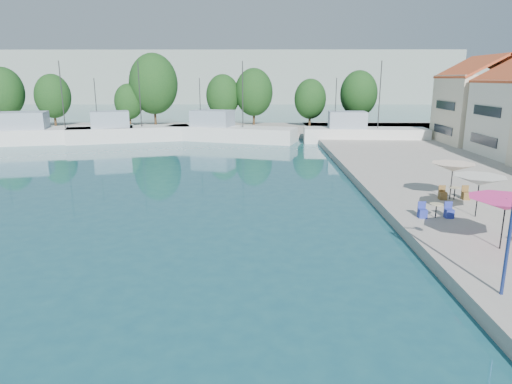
{
  "coord_description": "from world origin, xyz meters",
  "views": [
    {
      "loc": [
        -1.14,
        -0.99,
        7.76
      ],
      "look_at": [
        -1.35,
        26.0,
        1.01
      ],
      "focal_mm": 32.0,
      "sensor_mm": 36.0,
      "label": 1
    }
  ],
  "objects_px": {
    "trawler_01": "(44,134)",
    "trawler_04": "(362,134)",
    "trawler_03": "(228,132)",
    "umbrella_pink": "(506,204)",
    "trawler_02": "(127,133)",
    "umbrella_white": "(479,181)",
    "umbrella_cream": "(453,167)"
  },
  "relations": [
    {
      "from": "trawler_01",
      "to": "umbrella_pink",
      "type": "distance_m",
      "value": 52.52
    },
    {
      "from": "umbrella_pink",
      "to": "umbrella_white",
      "type": "bearing_deg",
      "value": 76.81
    },
    {
      "from": "trawler_01",
      "to": "umbrella_pink",
      "type": "height_order",
      "value": "trawler_01"
    },
    {
      "from": "trawler_01",
      "to": "umbrella_cream",
      "type": "relative_size",
      "value": 8.13
    },
    {
      "from": "trawler_03",
      "to": "trawler_04",
      "type": "xyz_separation_m",
      "value": [
        16.72,
        -1.53,
        0.0
      ]
    },
    {
      "from": "trawler_03",
      "to": "umbrella_white",
      "type": "height_order",
      "value": "trawler_03"
    },
    {
      "from": "trawler_03",
      "to": "umbrella_white",
      "type": "xyz_separation_m",
      "value": [
        15.59,
        -34.68,
        1.49
      ]
    },
    {
      "from": "umbrella_cream",
      "to": "umbrella_pink",
      "type": "bearing_deg",
      "value": -98.25
    },
    {
      "from": "trawler_02",
      "to": "trawler_03",
      "type": "distance_m",
      "value": 12.72
    },
    {
      "from": "trawler_01",
      "to": "umbrella_pink",
      "type": "bearing_deg",
      "value": -59.48
    },
    {
      "from": "trawler_04",
      "to": "umbrella_pink",
      "type": "height_order",
      "value": "trawler_04"
    },
    {
      "from": "trawler_01",
      "to": "trawler_04",
      "type": "relative_size",
      "value": 1.38
    },
    {
      "from": "umbrella_pink",
      "to": "umbrella_white",
      "type": "height_order",
      "value": "umbrella_pink"
    },
    {
      "from": "umbrella_cream",
      "to": "trawler_03",
      "type": "bearing_deg",
      "value": 116.8
    },
    {
      "from": "trawler_02",
      "to": "trawler_03",
      "type": "bearing_deg",
      "value": -15.05
    },
    {
      "from": "trawler_04",
      "to": "trawler_03",
      "type": "bearing_deg",
      "value": 178.06
    },
    {
      "from": "trawler_01",
      "to": "umbrella_pink",
      "type": "xyz_separation_m",
      "value": [
        36.97,
        -37.26,
        1.53
      ]
    },
    {
      "from": "trawler_01",
      "to": "trawler_04",
      "type": "distance_m",
      "value": 39.22
    },
    {
      "from": "trawler_01",
      "to": "umbrella_white",
      "type": "distance_m",
      "value": 50.11
    },
    {
      "from": "trawler_02",
      "to": "trawler_03",
      "type": "height_order",
      "value": "same"
    },
    {
      "from": "trawler_04",
      "to": "trawler_02",
      "type": "bearing_deg",
      "value": -178.5
    },
    {
      "from": "trawler_03",
      "to": "trawler_04",
      "type": "relative_size",
      "value": 1.12
    },
    {
      "from": "trawler_01",
      "to": "trawler_02",
      "type": "relative_size",
      "value": 1.35
    },
    {
      "from": "umbrella_pink",
      "to": "umbrella_cream",
      "type": "distance_m",
      "value": 8.44
    },
    {
      "from": "trawler_03",
      "to": "umbrella_cream",
      "type": "distance_m",
      "value": 34.83
    },
    {
      "from": "trawler_03",
      "to": "umbrella_pink",
      "type": "relative_size",
      "value": 5.47
    },
    {
      "from": "trawler_01",
      "to": "trawler_03",
      "type": "bearing_deg",
      "value": -8.81
    },
    {
      "from": "umbrella_pink",
      "to": "umbrella_cream",
      "type": "relative_size",
      "value": 1.21
    },
    {
      "from": "trawler_04",
      "to": "umbrella_pink",
      "type": "relative_size",
      "value": 4.87
    },
    {
      "from": "trawler_01",
      "to": "umbrella_cream",
      "type": "xyz_separation_m",
      "value": [
        38.18,
        -28.91,
        1.5
      ]
    },
    {
      "from": "trawler_01",
      "to": "umbrella_white",
      "type": "bearing_deg",
      "value": -54.77
    },
    {
      "from": "trawler_01",
      "to": "trawler_03",
      "type": "xyz_separation_m",
      "value": [
        22.49,
        2.14,
        0.0
      ]
    }
  ]
}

